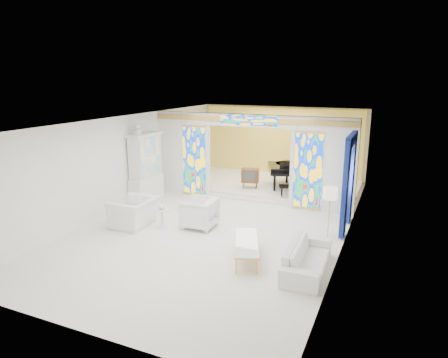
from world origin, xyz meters
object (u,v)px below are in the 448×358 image
at_px(armchair_right, 199,213).
at_px(grand_piano, 290,168).
at_px(china_cabinet, 146,169).
at_px(sofa, 307,258).
at_px(coffee_table, 246,243).
at_px(armchair_left, 134,212).
at_px(tv_console, 250,175).

relative_size(armchair_right, grand_piano, 0.34).
bearing_deg(grand_piano, china_cabinet, -162.71).
relative_size(sofa, coffee_table, 1.12).
bearing_deg(sofa, armchair_left, 79.27).
bearing_deg(sofa, armchair_right, 65.04).
xyz_separation_m(china_cabinet, tv_console, (2.86, 2.50, -0.52)).
relative_size(armchair_left, tv_console, 1.70).
bearing_deg(armchair_right, grand_piano, 161.76).
distance_m(china_cabinet, coffee_table, 5.52).
xyz_separation_m(armchair_left, sofa, (5.18, -0.76, -0.10)).
relative_size(armchair_right, sofa, 0.45).
height_order(sofa, coffee_table, sofa).
distance_m(china_cabinet, tv_console, 3.84).
relative_size(china_cabinet, coffee_table, 1.45).
distance_m(china_cabinet, grand_piano, 5.34).
xyz_separation_m(sofa, tv_console, (-3.30, 5.37, 0.35)).
bearing_deg(sofa, coffee_table, 84.11).
height_order(armchair_left, tv_console, tv_console).
bearing_deg(grand_piano, sofa, -93.95).
xyz_separation_m(armchair_left, tv_console, (1.87, 4.61, 0.25)).
xyz_separation_m(armchair_right, sofa, (3.40, -1.42, -0.13)).
height_order(coffee_table, grand_piano, grand_piano).
xyz_separation_m(china_cabinet, grand_piano, (4.12, 3.38, -0.31)).
height_order(armchair_right, coffee_table, armchair_right).
relative_size(armchair_right, tv_console, 1.30).
distance_m(china_cabinet, sofa, 6.85).
bearing_deg(sofa, china_cabinet, 62.73).
height_order(china_cabinet, tv_console, china_cabinet).
bearing_deg(sofa, tv_console, 29.25).
height_order(china_cabinet, armchair_right, china_cabinet).
bearing_deg(armchair_left, sofa, 78.85).
distance_m(armchair_right, grand_piano, 5.04).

